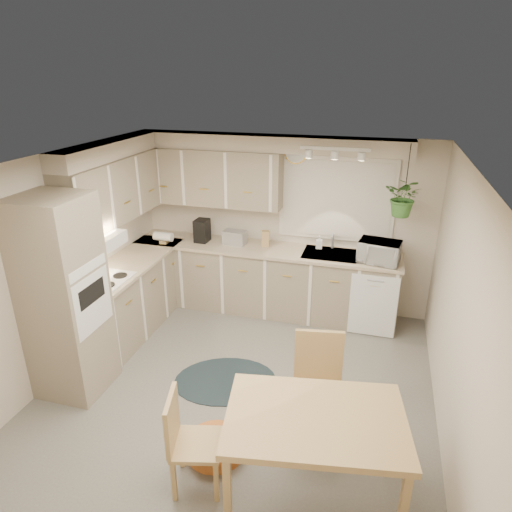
# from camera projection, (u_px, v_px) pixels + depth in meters

# --- Properties ---
(floor) EXTENTS (4.20, 4.20, 0.00)m
(floor) POSITION_uv_depth(u_px,v_px,m) (238.00, 390.00, 4.85)
(floor) COLOR slate
(floor) RESTS_ON ground
(ceiling) EXTENTS (4.20, 4.20, 0.00)m
(ceiling) POSITION_uv_depth(u_px,v_px,m) (234.00, 165.00, 3.94)
(ceiling) COLOR silver
(ceiling) RESTS_ON wall_back
(wall_back) EXTENTS (4.00, 0.04, 2.40)m
(wall_back) POSITION_uv_depth(u_px,v_px,m) (283.00, 224.00, 6.27)
(wall_back) COLOR #BFB19D
(wall_back) RESTS_ON floor
(wall_front) EXTENTS (4.00, 0.04, 2.40)m
(wall_front) POSITION_uv_depth(u_px,v_px,m) (118.00, 452.00, 2.52)
(wall_front) COLOR #BFB19D
(wall_front) RESTS_ON floor
(wall_left) EXTENTS (0.04, 4.20, 2.40)m
(wall_left) POSITION_uv_depth(u_px,v_px,m) (59.00, 267.00, 4.90)
(wall_left) COLOR #BFB19D
(wall_left) RESTS_ON floor
(wall_right) EXTENTS (0.04, 4.20, 2.40)m
(wall_right) POSITION_uv_depth(u_px,v_px,m) (458.00, 317.00, 3.89)
(wall_right) COLOR #BFB19D
(wall_right) RESTS_ON floor
(base_cab_left) EXTENTS (0.60, 1.85, 0.90)m
(base_cab_left) POSITION_uv_depth(u_px,v_px,m) (133.00, 296.00, 5.88)
(base_cab_left) COLOR gray
(base_cab_left) RESTS_ON floor
(base_cab_back) EXTENTS (3.60, 0.60, 0.90)m
(base_cab_back) POSITION_uv_depth(u_px,v_px,m) (263.00, 280.00, 6.33)
(base_cab_back) COLOR gray
(base_cab_back) RESTS_ON floor
(counter_left) EXTENTS (0.64, 1.89, 0.04)m
(counter_left) POSITION_uv_depth(u_px,v_px,m) (130.00, 263.00, 5.70)
(counter_left) COLOR tan
(counter_left) RESTS_ON base_cab_left
(counter_back) EXTENTS (3.64, 0.64, 0.04)m
(counter_back) POSITION_uv_depth(u_px,v_px,m) (263.00, 249.00, 6.15)
(counter_back) COLOR tan
(counter_back) RESTS_ON base_cab_back
(oven_stack) EXTENTS (0.65, 0.65, 2.10)m
(oven_stack) POSITION_uv_depth(u_px,v_px,m) (65.00, 298.00, 4.54)
(oven_stack) COLOR gray
(oven_stack) RESTS_ON floor
(wall_oven_face) EXTENTS (0.02, 0.56, 0.58)m
(wall_oven_face) POSITION_uv_depth(u_px,v_px,m) (93.00, 303.00, 4.46)
(wall_oven_face) COLOR silver
(wall_oven_face) RESTS_ON oven_stack
(upper_cab_left) EXTENTS (0.35, 2.00, 0.75)m
(upper_cab_left) POSITION_uv_depth(u_px,v_px,m) (117.00, 189.00, 5.51)
(upper_cab_left) COLOR gray
(upper_cab_left) RESTS_ON wall_left
(upper_cab_back) EXTENTS (2.00, 0.35, 0.75)m
(upper_cab_back) POSITION_uv_depth(u_px,v_px,m) (209.00, 177.00, 6.12)
(upper_cab_back) COLOR gray
(upper_cab_back) RESTS_ON wall_back
(soffit_left) EXTENTS (0.30, 2.00, 0.20)m
(soffit_left) POSITION_uv_depth(u_px,v_px,m) (111.00, 149.00, 5.33)
(soffit_left) COLOR #BFB19D
(soffit_left) RESTS_ON wall_left
(soffit_back) EXTENTS (3.60, 0.30, 0.20)m
(soffit_back) POSITION_uv_depth(u_px,v_px,m) (267.00, 143.00, 5.77)
(soffit_back) COLOR #BFB19D
(soffit_back) RESTS_ON wall_back
(cooktop) EXTENTS (0.52, 0.58, 0.02)m
(cooktop) POSITION_uv_depth(u_px,v_px,m) (104.00, 280.00, 5.18)
(cooktop) COLOR silver
(cooktop) RESTS_ON counter_left
(range_hood) EXTENTS (0.40, 0.60, 0.14)m
(range_hood) POSITION_uv_depth(u_px,v_px,m) (97.00, 242.00, 5.01)
(range_hood) COLOR silver
(range_hood) RESTS_ON upper_cab_left
(window_blinds) EXTENTS (1.40, 0.02, 1.00)m
(window_blinds) POSITION_uv_depth(u_px,v_px,m) (336.00, 199.00, 5.91)
(window_blinds) COLOR silver
(window_blinds) RESTS_ON wall_back
(window_frame) EXTENTS (1.50, 0.02, 1.10)m
(window_frame) POSITION_uv_depth(u_px,v_px,m) (336.00, 199.00, 5.92)
(window_frame) COLOR beige
(window_frame) RESTS_ON wall_back
(sink) EXTENTS (0.70, 0.48, 0.10)m
(sink) POSITION_uv_depth(u_px,v_px,m) (330.00, 257.00, 5.94)
(sink) COLOR #A1A3A8
(sink) RESTS_ON counter_back
(dishwasher_front) EXTENTS (0.58, 0.02, 0.83)m
(dishwasher_front) POSITION_uv_depth(u_px,v_px,m) (373.00, 306.00, 5.69)
(dishwasher_front) COLOR silver
(dishwasher_front) RESTS_ON base_cab_back
(track_light_bar) EXTENTS (0.80, 0.04, 0.04)m
(track_light_bar) POSITION_uv_depth(u_px,v_px,m) (335.00, 149.00, 5.17)
(track_light_bar) COLOR silver
(track_light_bar) RESTS_ON ceiling
(wall_clock) EXTENTS (0.30, 0.03, 0.30)m
(wall_clock) POSITION_uv_depth(u_px,v_px,m) (296.00, 152.00, 5.83)
(wall_clock) COLOR gold
(wall_clock) RESTS_ON wall_back
(dining_table) EXTENTS (1.44, 1.08, 0.83)m
(dining_table) POSITION_uv_depth(u_px,v_px,m) (313.00, 459.00, 3.47)
(dining_table) COLOR tan
(dining_table) RESTS_ON floor
(chair_left) EXTENTS (0.49, 0.49, 0.86)m
(chair_left) POSITION_uv_depth(u_px,v_px,m) (197.00, 442.00, 3.61)
(chair_left) COLOR tan
(chair_left) RESTS_ON floor
(chair_back) EXTENTS (0.54, 0.54, 0.99)m
(chair_back) POSITION_uv_depth(u_px,v_px,m) (318.00, 391.00, 4.07)
(chair_back) COLOR tan
(chair_back) RESTS_ON floor
(braided_rug) EXTENTS (1.33, 1.16, 0.01)m
(braided_rug) POSITION_uv_depth(u_px,v_px,m) (225.00, 380.00, 4.99)
(braided_rug) COLOR black
(braided_rug) RESTS_ON floor
(pet_bed) EXTENTS (0.57, 0.57, 0.12)m
(pet_bed) POSITION_uv_depth(u_px,v_px,m) (215.00, 446.00, 4.05)
(pet_bed) COLOR #BD5C25
(pet_bed) RESTS_ON floor
(microwave) EXTENTS (0.53, 0.35, 0.34)m
(microwave) POSITION_uv_depth(u_px,v_px,m) (379.00, 249.00, 5.62)
(microwave) COLOR silver
(microwave) RESTS_ON counter_back
(soap_bottle) EXTENTS (0.11, 0.19, 0.09)m
(soap_bottle) POSITION_uv_depth(u_px,v_px,m) (319.00, 246.00, 6.08)
(soap_bottle) COLOR silver
(soap_bottle) RESTS_ON counter_back
(hanging_plant) EXTENTS (0.55, 0.58, 0.36)m
(hanging_plant) POSITION_uv_depth(u_px,v_px,m) (404.00, 202.00, 5.33)
(hanging_plant) COLOR #376B2B
(hanging_plant) RESTS_ON ceiling
(coffee_maker) EXTENTS (0.18, 0.22, 0.31)m
(coffee_maker) POSITION_uv_depth(u_px,v_px,m) (202.00, 231.00, 6.31)
(coffee_maker) COLOR black
(coffee_maker) RESTS_ON counter_back
(toaster) EXTENTS (0.33, 0.21, 0.19)m
(toaster) POSITION_uv_depth(u_px,v_px,m) (235.00, 237.00, 6.23)
(toaster) COLOR #A1A3A8
(toaster) RESTS_ON counter_back
(knife_block) EXTENTS (0.12, 0.12, 0.22)m
(knife_block) POSITION_uv_depth(u_px,v_px,m) (265.00, 239.00, 6.15)
(knife_block) COLOR tan
(knife_block) RESTS_ON counter_back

